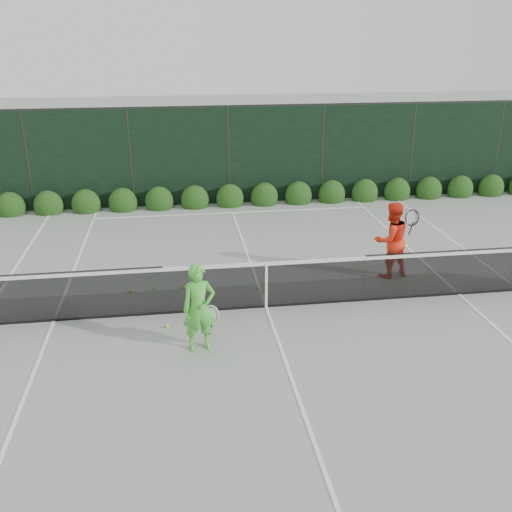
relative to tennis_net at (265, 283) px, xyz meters
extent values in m
plane|color=gray|center=(0.02, 0.00, -0.53)|extent=(80.00, 80.00, 0.00)
cube|color=black|center=(-4.18, 0.00, -0.02)|extent=(4.40, 0.01, 1.02)
cube|color=black|center=(0.02, 0.00, -0.05)|extent=(4.00, 0.01, 0.96)
cube|color=black|center=(4.22, 0.00, -0.02)|extent=(4.40, 0.01, 1.02)
cube|color=white|center=(0.02, 0.00, 0.41)|extent=(12.80, 0.03, 0.07)
cube|color=black|center=(0.02, 0.00, -0.51)|extent=(12.80, 0.02, 0.04)
cube|color=white|center=(0.02, 0.00, -0.07)|extent=(0.05, 0.03, 0.91)
imported|color=green|center=(-1.36, -1.38, 0.25)|extent=(0.62, 0.46, 1.56)
torus|color=silver|center=(-1.16, -1.28, 0.05)|extent=(0.30, 0.06, 0.30)
cylinder|color=black|center=(-1.16, -1.28, -0.19)|extent=(0.10, 0.03, 0.30)
imported|color=#FF3015|center=(3.00, 1.17, 0.33)|extent=(0.97, 0.83, 1.72)
torus|color=black|center=(3.35, 0.97, 0.89)|extent=(0.30, 0.07, 0.30)
cylinder|color=black|center=(3.35, 0.97, 0.65)|extent=(0.10, 0.03, 0.30)
cube|color=white|center=(-4.09, 0.00, -0.53)|extent=(0.06, 23.77, 0.01)
cube|color=white|center=(4.14, 0.00, -0.53)|extent=(0.06, 23.77, 0.01)
cube|color=white|center=(0.02, 11.88, -0.53)|extent=(11.03, 0.06, 0.01)
cube|color=white|center=(0.02, 6.40, -0.53)|extent=(8.23, 0.06, 0.01)
cube|color=white|center=(0.02, 0.00, -0.53)|extent=(0.06, 12.80, 0.01)
cube|color=black|center=(0.02, 7.50, 0.97)|extent=(32.00, 0.06, 3.00)
cube|color=#262826|center=(0.02, 7.50, 2.50)|extent=(32.00, 0.06, 0.06)
cylinder|color=#262826|center=(-5.98, 7.50, 0.97)|extent=(0.08, 0.08, 3.00)
cylinder|color=#262826|center=(-2.98, 7.50, 0.97)|extent=(0.08, 0.08, 3.00)
cylinder|color=#262826|center=(0.02, 7.50, 0.97)|extent=(0.08, 0.08, 3.00)
cylinder|color=#262826|center=(3.02, 7.50, 0.97)|extent=(0.08, 0.08, 3.00)
cylinder|color=#262826|center=(6.02, 7.50, 0.97)|extent=(0.08, 0.08, 3.00)
cylinder|color=#262826|center=(9.02, 7.50, 0.97)|extent=(0.08, 0.08, 3.00)
ellipsoid|color=#153D10|center=(-6.58, 7.15, -0.30)|extent=(0.86, 0.65, 0.94)
ellipsoid|color=#153D10|center=(-5.48, 7.15, -0.30)|extent=(0.86, 0.65, 0.94)
ellipsoid|color=#153D10|center=(-4.38, 7.15, -0.30)|extent=(0.86, 0.65, 0.94)
ellipsoid|color=#153D10|center=(-3.28, 7.15, -0.30)|extent=(0.86, 0.65, 0.94)
ellipsoid|color=#153D10|center=(-2.18, 7.15, -0.30)|extent=(0.86, 0.65, 0.94)
ellipsoid|color=#153D10|center=(-1.08, 7.15, -0.30)|extent=(0.86, 0.65, 0.94)
ellipsoid|color=#153D10|center=(0.02, 7.15, -0.30)|extent=(0.86, 0.65, 0.94)
ellipsoid|color=#153D10|center=(1.12, 7.15, -0.30)|extent=(0.86, 0.65, 0.94)
ellipsoid|color=#153D10|center=(2.22, 7.15, -0.30)|extent=(0.86, 0.65, 0.94)
ellipsoid|color=#153D10|center=(3.32, 7.15, -0.30)|extent=(0.86, 0.65, 0.94)
ellipsoid|color=#153D10|center=(4.42, 7.15, -0.30)|extent=(0.86, 0.65, 0.94)
ellipsoid|color=#153D10|center=(5.52, 7.15, -0.30)|extent=(0.86, 0.65, 0.94)
ellipsoid|color=#153D10|center=(6.62, 7.15, -0.30)|extent=(0.86, 0.65, 0.94)
ellipsoid|color=#153D10|center=(7.72, 7.15, -0.30)|extent=(0.86, 0.65, 0.94)
ellipsoid|color=#153D10|center=(8.82, 7.15, -0.30)|extent=(0.86, 0.65, 0.94)
sphere|color=#BFF436|center=(-1.94, -0.57, -0.50)|extent=(0.07, 0.07, 0.07)
sphere|color=#BFF436|center=(-2.20, 1.17, -0.50)|extent=(0.07, 0.07, 0.07)
sphere|color=#BFF436|center=(-1.59, 1.15, -0.50)|extent=(0.07, 0.07, 0.07)
sphere|color=#BFF436|center=(-0.03, 0.87, -0.50)|extent=(0.07, 0.07, 0.07)
sphere|color=#BFF436|center=(-2.71, 1.08, -0.50)|extent=(0.07, 0.07, 0.07)
camera|label=1|loc=(-1.65, -10.10, 4.66)|focal=40.00mm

